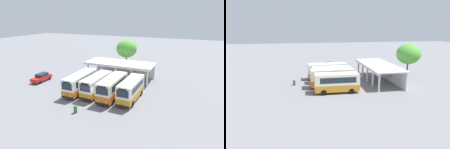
% 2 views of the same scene
% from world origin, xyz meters
% --- Properties ---
extents(ground_plane, '(180.00, 180.00, 0.00)m').
position_xyz_m(ground_plane, '(0.00, 0.00, 0.00)').
color(ground_plane, slate).
extents(city_bus_nearest_orange, '(2.48, 8.02, 3.25)m').
position_xyz_m(city_bus_nearest_orange, '(-3.72, 2.51, 1.80)').
color(city_bus_nearest_orange, black).
rests_on(city_bus_nearest_orange, ground).
extents(city_bus_second_in_row, '(2.44, 7.51, 3.17)m').
position_xyz_m(city_bus_second_in_row, '(-0.74, 2.87, 1.76)').
color(city_bus_second_in_row, black).
rests_on(city_bus_second_in_row, ground).
extents(city_bus_middle_cream, '(2.52, 7.73, 3.37)m').
position_xyz_m(city_bus_middle_cream, '(2.24, 2.57, 1.86)').
color(city_bus_middle_cream, black).
rests_on(city_bus_middle_cream, ground).
extents(city_bus_fourth_amber, '(2.36, 7.41, 3.27)m').
position_xyz_m(city_bus_fourth_amber, '(5.22, 2.90, 1.81)').
color(city_bus_fourth_amber, black).
rests_on(city_bus_fourth_amber, ground).
extents(parked_car_flank, '(1.88, 4.27, 1.62)m').
position_xyz_m(parked_car_flank, '(-13.89, 3.93, 0.83)').
color(parked_car_flank, black).
rests_on(parked_car_flank, ground).
extents(terminal_canopy, '(14.02, 5.59, 3.40)m').
position_xyz_m(terminal_canopy, '(-0.27, 12.70, 2.62)').
color(terminal_canopy, silver).
rests_on(terminal_canopy, ground).
extents(waiting_chair_end_by_column, '(0.44, 0.44, 0.86)m').
position_xyz_m(waiting_chair_end_by_column, '(-1.84, 11.40, 0.52)').
color(waiting_chair_end_by_column, slate).
rests_on(waiting_chair_end_by_column, ground).
extents(waiting_chair_second_from_end, '(0.44, 0.44, 0.86)m').
position_xyz_m(waiting_chair_second_from_end, '(-1.15, 11.29, 0.52)').
color(waiting_chair_second_from_end, slate).
rests_on(waiting_chair_second_from_end, ground).
extents(waiting_chair_middle_seat, '(0.44, 0.44, 0.86)m').
position_xyz_m(waiting_chair_middle_seat, '(-0.46, 11.26, 0.52)').
color(waiting_chair_middle_seat, slate).
rests_on(waiting_chair_middle_seat, ground).
extents(waiting_chair_fourth_seat, '(0.44, 0.44, 0.86)m').
position_xyz_m(waiting_chair_fourth_seat, '(0.24, 11.27, 0.52)').
color(waiting_chair_fourth_seat, slate).
rests_on(waiting_chair_fourth_seat, ground).
extents(waiting_chair_fifth_seat, '(0.44, 0.44, 0.86)m').
position_xyz_m(waiting_chair_fifth_seat, '(0.93, 11.40, 0.52)').
color(waiting_chair_fifth_seat, slate).
rests_on(waiting_chair_fifth_seat, ground).
extents(roadside_tree_behind_canopy, '(4.82, 4.82, 7.20)m').
position_xyz_m(roadside_tree_behind_canopy, '(-1.22, 18.69, 5.13)').
color(roadside_tree_behind_canopy, brown).
rests_on(roadside_tree_behind_canopy, ground).
extents(litter_bin_apron, '(0.49, 0.49, 0.90)m').
position_xyz_m(litter_bin_apron, '(-0.32, -4.11, 0.46)').
color(litter_bin_apron, '#266633').
rests_on(litter_bin_apron, ground).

